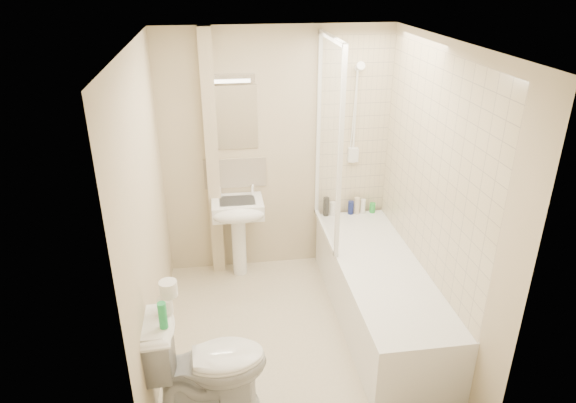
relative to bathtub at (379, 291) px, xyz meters
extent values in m
plane|color=beige|center=(-0.75, -0.15, -0.29)|extent=(2.50, 2.50, 0.00)
cube|color=beige|center=(-0.75, 1.10, 0.91)|extent=(2.20, 0.02, 2.40)
cube|color=beige|center=(-1.85, -0.15, 0.91)|extent=(0.02, 2.50, 2.40)
cube|color=beige|center=(0.35, -0.15, 0.91)|extent=(0.02, 2.50, 2.40)
cube|color=white|center=(-0.75, -0.15, 2.11)|extent=(2.20, 2.50, 0.02)
cube|color=beige|center=(0.00, 1.09, 1.14)|extent=(0.70, 0.01, 1.75)
cube|color=beige|center=(0.34, 0.00, 1.14)|extent=(0.01, 2.10, 1.75)
cube|color=beige|center=(-1.37, 1.04, 0.91)|extent=(0.12, 0.12, 2.40)
cube|color=beige|center=(-1.16, 1.09, 0.74)|extent=(0.60, 0.02, 0.30)
cube|color=white|center=(-1.16, 1.09, 1.29)|extent=(0.46, 0.01, 0.60)
cube|color=silver|center=(-1.16, 1.07, 1.66)|extent=(0.42, 0.07, 0.07)
cube|color=white|center=(0.00, 0.00, -0.01)|extent=(0.70, 2.10, 0.55)
cube|color=white|center=(0.00, 0.00, 0.21)|extent=(0.56, 1.96, 0.05)
cube|color=white|center=(-0.35, 0.65, 1.16)|extent=(0.01, 0.90, 1.80)
cube|color=white|center=(-0.35, 1.08, 1.16)|extent=(0.04, 0.04, 1.80)
cube|color=white|center=(-0.35, 0.20, 1.16)|extent=(0.04, 0.04, 1.80)
cube|color=white|center=(-0.35, 0.65, 2.04)|extent=(0.04, 0.90, 0.04)
cube|color=white|center=(-0.35, 0.65, 0.28)|extent=(0.04, 0.90, 0.03)
cylinder|color=white|center=(0.00, 1.07, 1.26)|extent=(0.02, 0.02, 0.90)
cylinder|color=white|center=(0.00, 1.07, 0.81)|extent=(0.05, 0.05, 0.02)
cylinder|color=white|center=(0.00, 1.07, 1.71)|extent=(0.05, 0.05, 0.02)
cylinder|color=white|center=(0.00, 1.00, 1.74)|extent=(0.08, 0.11, 0.11)
cube|color=white|center=(0.00, 1.06, 0.88)|extent=(0.10, 0.05, 0.14)
cylinder|color=white|center=(-0.02, 1.04, 1.31)|extent=(0.01, 0.13, 0.84)
cylinder|color=white|center=(-1.16, 0.93, 0.04)|extent=(0.14, 0.14, 0.66)
cube|color=white|center=(-1.16, 0.90, 0.46)|extent=(0.49, 0.37, 0.15)
ellipsoid|color=white|center=(-1.16, 0.73, 0.46)|extent=(0.49, 0.21, 0.15)
cube|color=silver|center=(-1.16, 0.90, 0.52)|extent=(0.34, 0.24, 0.04)
cylinder|color=white|center=(-1.32, 1.01, 0.58)|extent=(0.03, 0.03, 0.10)
cylinder|color=white|center=(-1.00, 1.01, 0.58)|extent=(0.03, 0.03, 0.10)
sphere|color=white|center=(-1.32, 1.01, 0.63)|extent=(0.04, 0.04, 0.04)
sphere|color=white|center=(-1.00, 1.01, 0.63)|extent=(0.04, 0.04, 0.04)
cylinder|color=black|center=(-0.26, 1.01, 0.36)|extent=(0.06, 0.06, 0.20)
cylinder|color=white|center=(-0.19, 1.01, 0.33)|extent=(0.06, 0.06, 0.14)
cylinder|color=navy|center=(-0.01, 1.01, 0.33)|extent=(0.06, 0.06, 0.14)
cylinder|color=beige|center=(0.06, 1.01, 0.35)|extent=(0.06, 0.06, 0.17)
cylinder|color=white|center=(0.12, 1.01, 0.34)|extent=(0.05, 0.05, 0.15)
cylinder|color=green|center=(0.22, 1.01, 0.31)|extent=(0.06, 0.06, 0.10)
imported|color=white|center=(-1.47, -0.82, 0.12)|extent=(0.54, 0.85, 0.81)
cylinder|color=white|center=(-1.71, -0.75, 0.57)|extent=(0.10, 0.10, 0.10)
cylinder|color=white|center=(-1.69, -0.72, 0.68)|extent=(0.12, 0.12, 0.10)
cylinder|color=green|center=(-1.71, -0.91, 0.61)|extent=(0.05, 0.05, 0.18)
camera|label=1|loc=(-1.32, -3.56, 2.57)|focal=32.00mm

